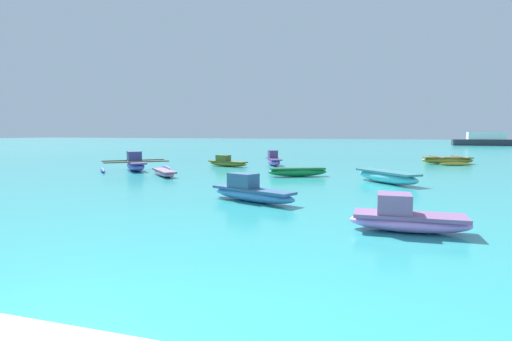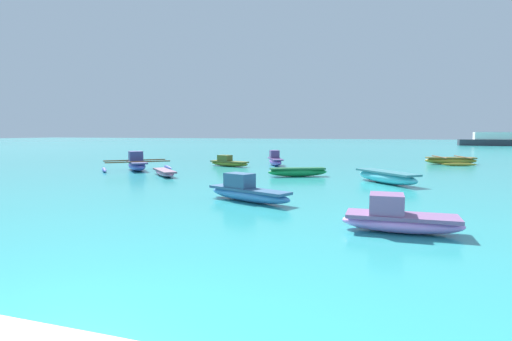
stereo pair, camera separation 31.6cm
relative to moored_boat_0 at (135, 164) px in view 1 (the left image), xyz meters
name	(u,v)px [view 1 (the left image)]	position (x,y,z in m)	size (l,w,h in m)	color
moored_boat_0	(135,164)	(0.00, 0.00, 0.00)	(3.95, 3.82, 1.04)	#575BC0
moored_boat_1	(251,192)	(9.09, -7.46, -0.05)	(3.13, 1.87, 0.84)	#488DD5
moored_boat_2	(406,218)	(13.39, -10.03, -0.06)	(2.46, 0.85, 0.80)	#E192EA
moored_boat_3	(387,176)	(13.14, -1.67, -0.07)	(2.80, 3.14, 0.50)	#53CBDE
moored_boat_4	(298,172)	(9.11, -0.27, -0.12)	(2.83, 1.67, 0.41)	#1A9748
moored_boat_5	(227,162)	(3.87, 3.95, -0.11)	(2.91, 1.51, 0.68)	olive
moored_boat_6	(164,172)	(2.94, -2.00, -0.18)	(2.38, 2.45, 0.29)	#C784AA
moored_boat_7	(273,160)	(6.38, 5.66, -0.02)	(1.77, 2.90, 0.94)	#8D5BC2
moored_boat_8	(447,160)	(17.15, 9.96, -0.11)	(3.35, 3.42, 0.51)	#AD8F2D
distant_ferry	(486,140)	(28.65, 51.02, 0.50)	(9.47, 2.08, 2.08)	#2D333D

